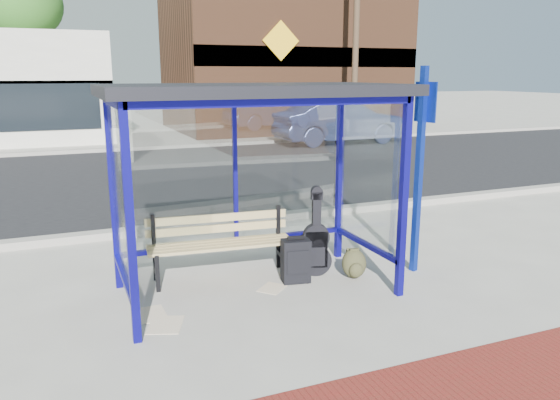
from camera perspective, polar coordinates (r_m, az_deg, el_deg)
name	(u,v)px	position (r m, az deg, el deg)	size (l,w,h in m)	color
ground	(256,291)	(6.61, -2.47, -9.46)	(120.00, 120.00, 0.00)	#B2ADA0
curb_near	(197,225)	(9.23, -8.65, -2.62)	(60.00, 0.25, 0.12)	gray
street_asphalt	(148,177)	(14.13, -13.64, 2.39)	(60.00, 10.00, 0.00)	black
curb_far	(123,149)	(19.12, -16.08, 5.13)	(60.00, 0.25, 0.12)	gray
far_sidewalk	(117,144)	(21.00, -16.67, 5.61)	(60.00, 4.00, 0.01)	#B2ADA0
bus_shelter	(253,116)	(6.19, -2.89, 8.79)	(3.30, 1.80, 2.42)	#0E0B7A
storefront_brown	(281,59)	(26.26, 0.15, 14.53)	(10.00, 7.08, 6.40)	#59331E
tree_mid	(20,6)	(27.92, -25.50, 17.87)	(3.60, 3.60, 7.03)	#4C3826
tree_right	(333,19)	(31.47, 5.56, 18.33)	(3.60, 3.60, 7.03)	#4C3826
utility_pole_east	(356,32)	(22.17, 7.95, 17.03)	(1.60, 0.24, 8.00)	#4C3826
bench	(220,241)	(6.92, -6.29, -4.24)	(1.84, 0.61, 0.85)	black
guitar_bag	(316,245)	(6.98, 3.78, -4.72)	(0.42, 0.22, 1.10)	black
suitcase	(296,261)	(6.77, 1.66, -6.39)	(0.37, 0.27, 0.60)	black
backpack	(354,264)	(7.01, 7.77, -6.67)	(0.36, 0.34, 0.38)	#32311C
sign_post	(420,159)	(7.11, 14.42, 4.13)	(0.14, 0.33, 2.63)	navy
newspaper_a	(150,314)	(6.16, -13.46, -11.56)	(0.42, 0.33, 0.01)	white
newspaper_b	(165,325)	(5.89, -11.88, -12.64)	(0.42, 0.33, 0.01)	white
newspaper_c	(272,288)	(6.67, -0.83, -9.21)	(0.33, 0.26, 0.01)	white
parked_car	(340,122)	(20.39, 6.30, 8.11)	(1.68, 4.83, 1.59)	navy
fire_hydrant	(369,127)	(23.43, 9.31, 7.55)	(0.29, 0.19, 0.64)	#A00D0B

